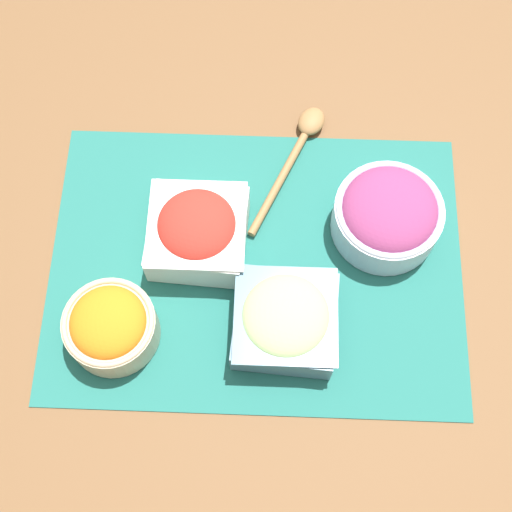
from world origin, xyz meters
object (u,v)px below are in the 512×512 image
(carrot_bowl, at_px, (110,326))
(onion_bowl, at_px, (388,215))
(tomato_bowl, at_px, (198,231))
(cucumber_bowl, at_px, (285,319))
(wooden_spoon, at_px, (299,145))

(carrot_bowl, relative_size, onion_bowl, 0.81)
(tomato_bowl, xyz_separation_m, cucumber_bowl, (0.12, -0.12, -0.01))
(tomato_bowl, height_order, carrot_bowl, tomato_bowl)
(tomato_bowl, bearing_deg, wooden_spoon, 49.22)
(carrot_bowl, bearing_deg, tomato_bowl, 52.80)
(tomato_bowl, xyz_separation_m, wooden_spoon, (0.14, 0.16, -0.03))
(carrot_bowl, xyz_separation_m, wooden_spoon, (0.25, 0.30, -0.03))
(wooden_spoon, bearing_deg, carrot_bowl, -129.17)
(onion_bowl, height_order, wooden_spoon, onion_bowl)
(carrot_bowl, bearing_deg, onion_bowl, 25.16)
(tomato_bowl, relative_size, carrot_bowl, 1.13)
(onion_bowl, xyz_separation_m, cucumber_bowl, (-0.14, -0.16, -0.01))
(carrot_bowl, height_order, wooden_spoon, carrot_bowl)
(cucumber_bowl, bearing_deg, wooden_spoon, 86.75)
(cucumber_bowl, bearing_deg, carrot_bowl, -175.64)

